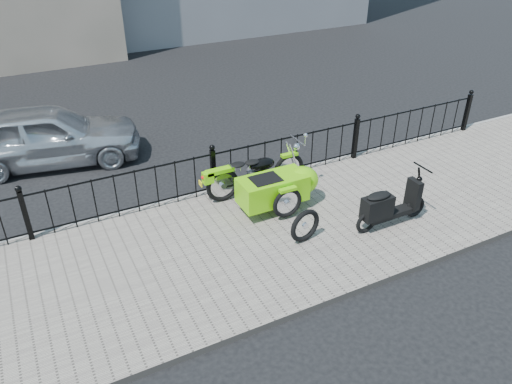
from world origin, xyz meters
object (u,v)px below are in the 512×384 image
motorcycle_sidecar (277,183)px  spare_tire (305,226)px  scooter (388,206)px  sedan_car (47,135)px

motorcycle_sidecar → spare_tire: bearing=-96.8°
scooter → spare_tire: (-1.57, 0.28, -0.10)m
sedan_car → spare_tire: bearing=-136.3°
motorcycle_sidecar → sedan_car: sedan_car is taller
scooter → sedan_car: (-5.06, 5.69, 0.16)m
motorcycle_sidecar → scooter: size_ratio=1.45×
scooter → spare_tire: size_ratio=2.50×
spare_tire → sedan_car: (-3.49, 5.41, 0.26)m
motorcycle_sidecar → sedan_car: 5.51m
motorcycle_sidecar → sedan_car: size_ratio=0.56×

